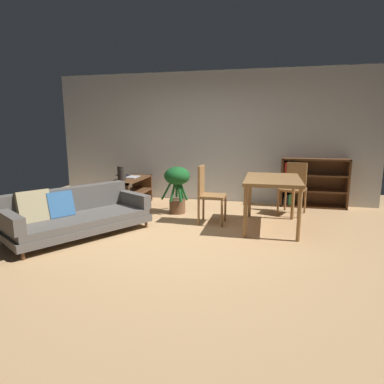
# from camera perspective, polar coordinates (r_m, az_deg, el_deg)

# --- Properties ---
(ground_plane) EXTENTS (8.16, 8.16, 0.00)m
(ground_plane) POSITION_cam_1_polar(r_m,az_deg,el_deg) (4.63, -2.98, -8.26)
(ground_plane) COLOR tan
(back_wall_panel) EXTENTS (6.80, 0.10, 2.70)m
(back_wall_panel) POSITION_cam_1_polar(r_m,az_deg,el_deg) (7.01, 3.05, 9.54)
(back_wall_panel) COLOR silver
(back_wall_panel) RESTS_ON ground_plane
(fabric_couch) EXTENTS (1.77, 2.13, 0.72)m
(fabric_couch) POSITION_cam_1_polar(r_m,az_deg,el_deg) (5.03, -19.86, -3.72)
(fabric_couch) COLOR #56351E
(fabric_couch) RESTS_ON ground_plane
(media_console) EXTENTS (0.45, 1.22, 0.57)m
(media_console) POSITION_cam_1_polar(r_m,az_deg,el_deg) (6.58, -10.64, -0.07)
(media_console) COLOR #56351E
(media_console) RESTS_ON ground_plane
(open_laptop) EXTENTS (0.40, 0.32, 0.06)m
(open_laptop) POSITION_cam_1_polar(r_m,az_deg,el_deg) (6.66, -10.96, 2.72)
(open_laptop) COLOR silver
(open_laptop) RESTS_ON media_console
(desk_speaker) EXTENTS (0.16, 0.16, 0.27)m
(desk_speaker) POSITION_cam_1_polar(r_m,az_deg,el_deg) (6.27, -12.23, 3.25)
(desk_speaker) COLOR #2D2823
(desk_speaker) RESTS_ON media_console
(potted_floor_plant) EXTENTS (0.54, 0.54, 0.86)m
(potted_floor_plant) POSITION_cam_1_polar(r_m,az_deg,el_deg) (5.92, -2.62, 1.58)
(potted_floor_plant) COLOR brown
(potted_floor_plant) RESTS_ON ground_plane
(dining_table) EXTENTS (0.83, 1.25, 0.79)m
(dining_table) POSITION_cam_1_polar(r_m,az_deg,el_deg) (5.14, 13.93, 1.47)
(dining_table) COLOR olive
(dining_table) RESTS_ON ground_plane
(dining_chair_near) EXTENTS (0.42, 0.40, 0.95)m
(dining_chair_near) POSITION_cam_1_polar(r_m,az_deg,el_deg) (5.28, 2.80, 0.04)
(dining_chair_near) COLOR olive
(dining_chair_near) RESTS_ON ground_plane
(dining_chair_far) EXTENTS (0.53, 0.54, 0.93)m
(dining_chair_far) POSITION_cam_1_polar(r_m,az_deg,el_deg) (6.19, 17.45, 1.09)
(dining_chair_far) COLOR olive
(dining_chair_far) RESTS_ON ground_plane
(bookshelf) EXTENTS (1.26, 0.31, 0.96)m
(bookshelf) POSITION_cam_1_polar(r_m,az_deg,el_deg) (6.86, 19.92, 1.60)
(bookshelf) COLOR #56351E
(bookshelf) RESTS_ON ground_plane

